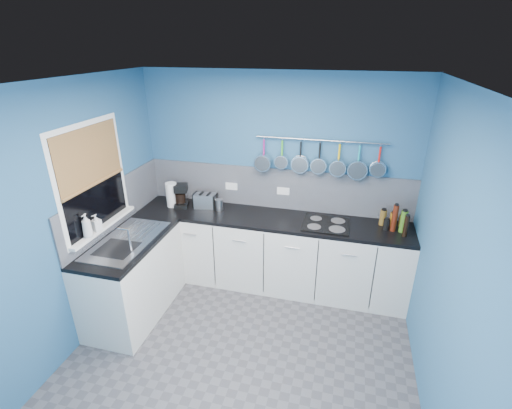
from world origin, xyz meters
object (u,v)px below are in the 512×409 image
at_px(hob, 326,224).
at_px(coffee_maker, 181,196).
at_px(soap_bottle_b, 96,223).
at_px(paper_towel, 172,195).
at_px(soap_bottle_a, 87,226).
at_px(canister, 219,205).
at_px(toaster, 205,201).

bearing_deg(hob, coffee_maker, 178.42).
xyz_separation_m(soap_bottle_b, paper_towel, (0.29, 1.03, -0.08)).
relative_size(soap_bottle_b, paper_towel, 0.57).
distance_m(soap_bottle_a, canister, 1.51).
relative_size(coffee_maker, hob, 0.56).
bearing_deg(toaster, coffee_maker, -178.35).
relative_size(paper_towel, hob, 0.59).
bearing_deg(coffee_maker, soap_bottle_a, -125.44).
relative_size(toaster, canister, 1.94).
height_order(soap_bottle_a, paper_towel, soap_bottle_a).
bearing_deg(soap_bottle_b, paper_towel, 74.20).
height_order(soap_bottle_b, paper_towel, soap_bottle_b).
xyz_separation_m(coffee_maker, hob, (1.77, -0.05, -0.14)).
xyz_separation_m(coffee_maker, canister, (0.48, 0.03, -0.07)).
xyz_separation_m(paper_towel, coffee_maker, (0.12, 0.01, -0.01)).
height_order(soap_bottle_b, hob, soap_bottle_b).
relative_size(soap_bottle_b, coffee_maker, 0.60).
distance_m(soap_bottle_b, toaster, 1.32).
distance_m(soap_bottle_a, toaster, 1.44).
bearing_deg(toaster, hob, -16.17).
bearing_deg(soap_bottle_a, paper_towel, 75.94).
xyz_separation_m(coffee_maker, toaster, (0.29, 0.07, -0.06)).
distance_m(soap_bottle_a, soap_bottle_b, 0.14).
height_order(canister, hob, canister).
bearing_deg(soap_bottle_b, toaster, 57.68).
height_order(soap_bottle_a, canister, soap_bottle_a).
bearing_deg(soap_bottle_a, coffee_maker, 70.72).
height_order(coffee_maker, canister, coffee_maker).
distance_m(soap_bottle_b, hob, 2.41).
relative_size(coffee_maker, toaster, 1.07).
height_order(toaster, canister, toaster).
relative_size(soap_bottle_a, canister, 1.74).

